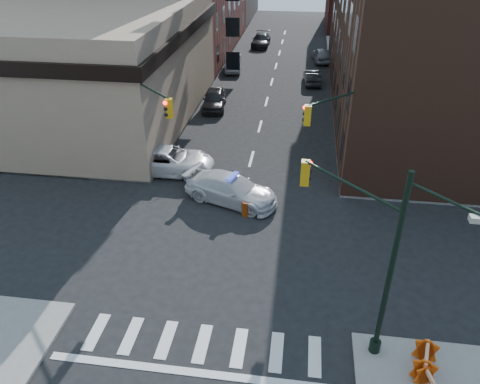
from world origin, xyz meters
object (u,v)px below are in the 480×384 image
(police_car, at_px, (231,189))
(parked_car_wfar, at_px, (233,63))
(parked_car_wnear, at_px, (214,99))
(barricade_nw_a, at_px, (143,158))
(pedestrian_a, at_px, (132,163))
(pedestrian_b, at_px, (74,161))
(pickup, at_px, (168,160))
(barrel_bank, at_px, (173,164))
(parked_car_enear, at_px, (312,77))
(barrel_road, at_px, (246,208))

(police_car, xyz_separation_m, parked_car_wfar, (-4.08, 27.42, -0.04))
(parked_car_wnear, xyz_separation_m, barricade_nw_a, (-2.75, -11.68, -0.26))
(police_car, bearing_deg, pedestrian_a, 94.70)
(parked_car_wfar, bearing_deg, pedestrian_b, -111.58)
(parked_car_wfar, bearing_deg, pickup, -98.60)
(police_car, height_order, barrel_bank, police_car)
(parked_car_wnear, height_order, barrel_bank, parked_car_wnear)
(parked_car_wnear, xyz_separation_m, parked_car_enear, (8.59, 8.37, -0.11))
(police_car, height_order, barrel_road, police_car)
(pickup, xyz_separation_m, barricade_nw_a, (-1.95, 0.66, -0.31))
(barrel_road, relative_size, barrel_bank, 0.82)
(police_car, xyz_separation_m, pickup, (-4.76, 3.15, 0.02))
(pedestrian_a, relative_size, pedestrian_b, 1.15)
(pedestrian_b, bearing_deg, parked_car_enear, 44.10)
(pedestrian_b, bearing_deg, barrel_road, -26.47)
(parked_car_wfar, height_order, parked_car_enear, parked_car_wfar)
(pedestrian_a, distance_m, barrel_road, 8.49)
(police_car, relative_size, barricade_nw_a, 5.36)
(parked_car_wfar, bearing_deg, barrel_road, -86.88)
(pedestrian_b, bearing_deg, police_car, -20.93)
(parked_car_wnear, relative_size, pedestrian_b, 2.74)
(pickup, bearing_deg, parked_car_wnear, -4.05)
(parked_car_wnear, relative_size, barricade_nw_a, 4.48)
(police_car, height_order, parked_car_wnear, police_car)
(police_car, distance_m, pedestrian_b, 10.89)
(pedestrian_a, relative_size, barrel_road, 2.19)
(barricade_nw_a, bearing_deg, parked_car_wnear, 82.76)
(parked_car_wnear, xyz_separation_m, parked_car_wfar, (-0.12, 11.93, -0.02))
(police_car, xyz_separation_m, barricade_nw_a, (-6.71, 3.81, -0.28))
(parked_car_enear, xyz_separation_m, pedestrian_b, (-15.35, -21.97, 0.32))
(pedestrian_a, height_order, barrel_bank, pedestrian_a)
(pickup, bearing_deg, parked_car_enear, -24.73)
(parked_car_wfar, distance_m, parked_car_enear, 9.41)
(police_car, xyz_separation_m, parked_car_enear, (4.63, 23.86, -0.13))
(parked_car_wnear, relative_size, barrel_road, 5.22)
(parked_car_wnear, xyz_separation_m, barrel_bank, (-0.49, -12.24, -0.25))
(parked_car_wfar, bearing_deg, parked_car_wnear, -96.41)
(police_car, bearing_deg, parked_car_wnear, 34.00)
(parked_car_wnear, height_order, barrel_road, parked_car_wnear)
(barrel_road, bearing_deg, pedestrian_a, 157.82)
(barrel_road, bearing_deg, barrel_bank, 139.96)
(barrel_road, height_order, barricade_nw_a, barricade_nw_a)
(pedestrian_a, bearing_deg, barrel_bank, 48.50)
(parked_car_wnear, relative_size, parked_car_enear, 1.12)
(parked_car_enear, relative_size, pedestrian_a, 2.14)
(pickup, bearing_deg, barricade_nw_a, 71.07)
(parked_car_wnear, bearing_deg, pickup, -99.66)
(parked_car_enear, distance_m, pedestrian_a, 24.83)
(parked_car_wfar, xyz_separation_m, pedestrian_b, (-6.64, -25.53, 0.23))
(parked_car_wnear, bearing_deg, police_car, -81.61)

